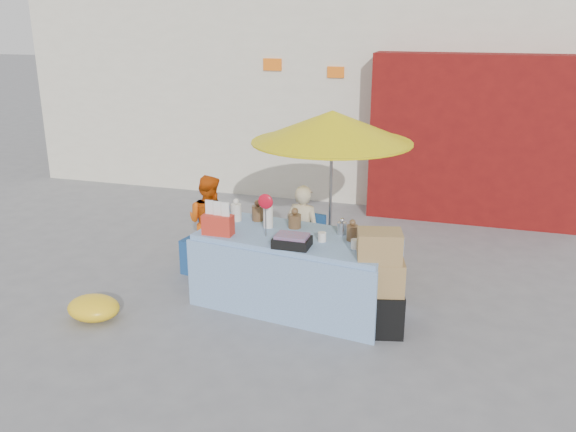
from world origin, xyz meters
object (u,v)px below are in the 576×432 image
(market_table, at_px, (295,269))
(chair_right, at_px, (300,263))
(vendor_beige, at_px, (303,233))
(umbrella, at_px, (332,127))
(chair_left, at_px, (206,252))
(box_stack, at_px, (379,286))
(vendor_orange, at_px, (209,222))

(market_table, xyz_separation_m, chair_right, (-0.11, 0.59, -0.17))
(vendor_beige, height_order, umbrella, umbrella)
(market_table, bearing_deg, vendor_beige, 106.38)
(chair_left, height_order, vendor_beige, vendor_beige)
(umbrella, bearing_deg, chair_right, -136.26)
(market_table, relative_size, chair_left, 2.70)
(box_stack, bearing_deg, vendor_orange, 155.40)
(vendor_beige, xyz_separation_m, umbrella, (0.30, 0.15, 1.29))
(vendor_orange, xyz_separation_m, vendor_beige, (1.25, 0.00, -0.01))
(box_stack, bearing_deg, vendor_beige, 135.74)
(chair_left, xyz_separation_m, umbrella, (1.55, 0.28, 1.64))
(chair_left, bearing_deg, vendor_beige, 16.34)
(chair_right, height_order, umbrella, umbrella)
(vendor_orange, bearing_deg, box_stack, 165.59)
(vendor_beige, bearing_deg, chair_right, 101.37)
(market_table, distance_m, chair_left, 1.49)
(market_table, relative_size, umbrella, 1.10)
(chair_left, distance_m, chair_right, 1.25)
(market_table, height_order, umbrella, umbrella)
(vendor_beige, relative_size, umbrella, 0.58)
(market_table, height_order, chair_left, market_table)
(market_table, relative_size, vendor_beige, 1.90)
(umbrella, bearing_deg, vendor_orange, -174.47)
(chair_right, height_order, vendor_orange, vendor_orange)
(vendor_orange, bearing_deg, umbrella, -164.29)
(market_table, relative_size, chair_right, 2.70)
(chair_right, height_order, vendor_beige, vendor_beige)
(chair_left, xyz_separation_m, vendor_orange, (-0.00, 0.13, 0.36))
(chair_right, bearing_deg, vendor_beige, 101.37)
(umbrella, height_order, box_stack, umbrella)
(vendor_orange, height_order, umbrella, umbrella)
(chair_right, xyz_separation_m, box_stack, (1.10, -0.94, 0.26))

